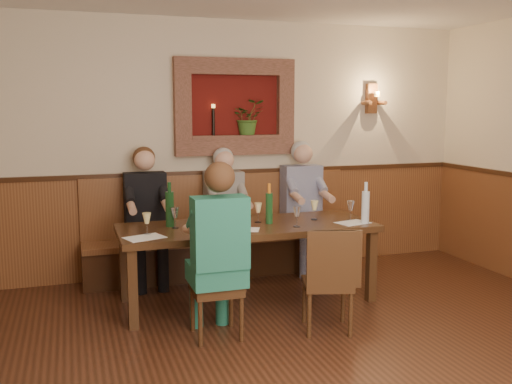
% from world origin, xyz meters
% --- Properties ---
extents(room_shell, '(6.04, 6.04, 2.82)m').
position_xyz_m(room_shell, '(0.00, 0.00, 1.89)').
color(room_shell, beige).
rests_on(room_shell, ground).
extents(wainscoting, '(6.02, 6.02, 1.15)m').
position_xyz_m(wainscoting, '(0.00, -0.00, 0.59)').
color(wainscoting, brown).
rests_on(wainscoting, ground).
extents(wall_niche, '(1.36, 0.30, 1.06)m').
position_xyz_m(wall_niche, '(0.24, 2.94, 1.81)').
color(wall_niche, '#550F0C').
rests_on(wall_niche, ground).
extents(wall_sconce, '(0.25, 0.20, 0.35)m').
position_xyz_m(wall_sconce, '(1.90, 2.93, 1.94)').
color(wall_sconce, brown).
rests_on(wall_sconce, ground).
extents(dining_table, '(2.40, 0.90, 0.75)m').
position_xyz_m(dining_table, '(0.00, 1.85, 0.68)').
color(dining_table, black).
rests_on(dining_table, ground).
extents(bench, '(3.00, 0.45, 1.11)m').
position_xyz_m(bench, '(0.00, 2.79, 0.33)').
color(bench, '#381E0F').
rests_on(bench, ground).
extents(chair_near_left, '(0.39, 0.39, 0.87)m').
position_xyz_m(chair_near_left, '(-0.50, 1.10, 0.25)').
color(chair_near_left, black).
rests_on(chair_near_left, ground).
extents(chair_near_right, '(0.49, 0.49, 0.89)m').
position_xyz_m(chair_near_right, '(0.41, 0.95, 0.26)').
color(chair_near_right, black).
rests_on(chair_near_right, ground).
extents(person_bench_left, '(0.43, 0.52, 1.44)m').
position_xyz_m(person_bench_left, '(-0.83, 2.69, 0.60)').
color(person_bench_left, black).
rests_on(person_bench_left, ground).
extents(person_bench_mid, '(0.42, 0.51, 1.42)m').
position_xyz_m(person_bench_mid, '(0.02, 2.69, 0.58)').
color(person_bench_mid, '#56514E').
rests_on(person_bench_mid, ground).
extents(person_bench_right, '(0.44, 0.54, 1.47)m').
position_xyz_m(person_bench_right, '(0.93, 2.69, 0.61)').
color(person_bench_right, navy).
rests_on(person_bench_right, ground).
extents(person_chair_front, '(0.43, 0.52, 1.44)m').
position_xyz_m(person_chair_front, '(-0.49, 1.07, 0.60)').
color(person_chair_front, '#1B5E60').
rests_on(person_chair_front, ground).
extents(spittoon_bucket, '(0.23, 0.23, 0.24)m').
position_xyz_m(spittoon_bucket, '(-0.09, 1.87, 0.87)').
color(spittoon_bucket, '#BA0B28').
rests_on(spittoon_bucket, dining_table).
extents(wine_bottle_green_a, '(0.08, 0.08, 0.38)m').
position_xyz_m(wine_bottle_green_a, '(0.21, 1.84, 0.91)').
color(wine_bottle_green_a, '#19471E').
rests_on(wine_bottle_green_a, dining_table).
extents(wine_bottle_green_b, '(0.10, 0.10, 0.42)m').
position_xyz_m(wine_bottle_green_b, '(-0.71, 1.99, 0.92)').
color(wine_bottle_green_b, '#19471E').
rests_on(wine_bottle_green_b, dining_table).
extents(water_bottle, '(0.10, 0.10, 0.40)m').
position_xyz_m(water_bottle, '(1.09, 1.57, 0.91)').
color(water_bottle, silver).
rests_on(water_bottle, dining_table).
extents(tasting_sheet_a, '(0.38, 0.32, 0.00)m').
position_xyz_m(tasting_sheet_a, '(-0.99, 1.60, 0.75)').
color(tasting_sheet_a, white).
rests_on(tasting_sheet_a, dining_table).
extents(tasting_sheet_b, '(0.32, 0.28, 0.00)m').
position_xyz_m(tasting_sheet_b, '(-0.09, 1.65, 0.75)').
color(tasting_sheet_b, white).
rests_on(tasting_sheet_b, dining_table).
extents(tasting_sheet_c, '(0.35, 0.29, 0.00)m').
position_xyz_m(tasting_sheet_c, '(0.98, 1.62, 0.75)').
color(tasting_sheet_c, white).
rests_on(tasting_sheet_c, dining_table).
extents(tasting_sheet_d, '(0.29, 0.23, 0.00)m').
position_xyz_m(tasting_sheet_d, '(-0.42, 1.57, 0.75)').
color(tasting_sheet_d, white).
rests_on(tasting_sheet_d, dining_table).
extents(wine_glass_0, '(0.08, 0.08, 0.19)m').
position_xyz_m(wine_glass_0, '(1.03, 1.75, 0.85)').
color(wine_glass_0, white).
rests_on(wine_glass_0, dining_table).
extents(wine_glass_1, '(0.08, 0.08, 0.19)m').
position_xyz_m(wine_glass_1, '(0.13, 1.92, 0.85)').
color(wine_glass_1, '#FFEF98').
rests_on(wine_glass_1, dining_table).
extents(wine_glass_2, '(0.08, 0.08, 0.19)m').
position_xyz_m(wine_glass_2, '(-0.20, 1.56, 0.85)').
color(wine_glass_2, '#FFEF98').
rests_on(wine_glass_2, dining_table).
extents(wine_glass_3, '(0.08, 0.08, 0.19)m').
position_xyz_m(wine_glass_3, '(0.69, 1.87, 0.85)').
color(wine_glass_3, '#FFEF98').
rests_on(wine_glass_3, dining_table).
extents(wine_glass_4, '(0.08, 0.08, 0.19)m').
position_xyz_m(wine_glass_4, '(-0.68, 1.91, 0.85)').
color(wine_glass_4, white).
rests_on(wine_glass_4, dining_table).
extents(wine_glass_5, '(0.08, 0.08, 0.19)m').
position_xyz_m(wine_glass_5, '(0.41, 1.62, 0.85)').
color(wine_glass_5, white).
rests_on(wine_glass_5, dining_table).
extents(wine_glass_6, '(0.08, 0.08, 0.19)m').
position_xyz_m(wine_glass_6, '(-0.96, 1.72, 0.85)').
color(wine_glass_6, '#FFEF98').
rests_on(wine_glass_6, dining_table).
extents(wine_glass_7, '(0.08, 0.08, 0.19)m').
position_xyz_m(wine_glass_7, '(-0.49, 1.63, 0.85)').
color(wine_glass_7, '#FFEF98').
rests_on(wine_glass_7, dining_table).
extents(wine_glass_8, '(0.08, 0.08, 0.19)m').
position_xyz_m(wine_glass_8, '(-0.07, 1.75, 0.85)').
color(wine_glass_8, '#FFEF98').
rests_on(wine_glass_8, dining_table).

